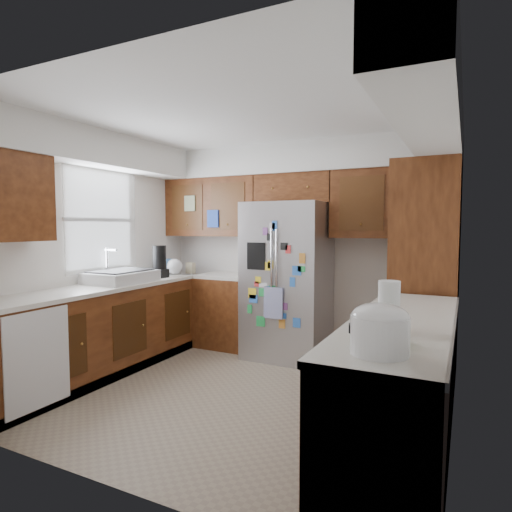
# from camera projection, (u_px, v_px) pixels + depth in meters

# --- Properties ---
(floor) EXTENTS (3.60, 3.60, 0.00)m
(floor) POSITION_uv_depth(u_px,v_px,m) (238.00, 392.00, 3.96)
(floor) COLOR gray
(floor) RESTS_ON ground
(room_shell) EXTENTS (3.64, 3.24, 2.52)m
(room_shell) POSITION_uv_depth(u_px,v_px,m) (246.00, 196.00, 4.20)
(room_shell) COLOR silver
(room_shell) RESTS_ON ground
(left_counter_run) EXTENTS (1.36, 3.20, 0.92)m
(left_counter_run) POSITION_uv_depth(u_px,v_px,m) (127.00, 330.00, 4.55)
(left_counter_run) COLOR #3B1A0B
(left_counter_run) RESTS_ON ground
(right_counter_run) EXTENTS (0.63, 2.25, 0.92)m
(right_counter_run) POSITION_uv_depth(u_px,v_px,m) (401.00, 393.00, 2.84)
(right_counter_run) COLOR #3B1A0B
(right_counter_run) RESTS_ON ground
(pantry) EXTENTS (0.60, 0.90, 2.15)m
(pantry) POSITION_uv_depth(u_px,v_px,m) (425.00, 272.00, 4.25)
(pantry) COLOR #3B1A0B
(pantry) RESTS_ON ground
(fridge) EXTENTS (0.90, 0.79, 1.80)m
(fridge) POSITION_uv_depth(u_px,v_px,m) (287.00, 280.00, 4.97)
(fridge) COLOR #A4A3A9
(fridge) RESTS_ON ground
(bridge_cabinet) EXTENTS (0.96, 0.34, 0.35)m
(bridge_cabinet) POSITION_uv_depth(u_px,v_px,m) (295.00, 189.00, 5.10)
(bridge_cabinet) COLOR #3B1A0B
(bridge_cabinet) RESTS_ON fridge
(fridge_top_items) EXTENTS (0.59, 0.28, 0.25)m
(fridge_top_items) POSITION_uv_depth(u_px,v_px,m) (285.00, 165.00, 5.13)
(fridge_top_items) COLOR #284EAC
(fridge_top_items) RESTS_ON bridge_cabinet
(sink_assembly) EXTENTS (0.52, 0.70, 0.37)m
(sink_assembly) POSITION_uv_depth(u_px,v_px,m) (121.00, 276.00, 4.64)
(sink_assembly) COLOR silver
(sink_assembly) RESTS_ON left_counter_run
(left_counter_clutter) EXTENTS (0.41, 0.74, 0.38)m
(left_counter_clutter) POSITION_uv_depth(u_px,v_px,m) (166.00, 265.00, 5.29)
(left_counter_clutter) COLOR black
(left_counter_clutter) RESTS_ON left_counter_run
(rice_cooker) EXTENTS (0.29, 0.28, 0.24)m
(rice_cooker) POSITION_uv_depth(u_px,v_px,m) (380.00, 328.00, 2.04)
(rice_cooker) COLOR white
(rice_cooker) RESTS_ON right_counter_run
(paper_towel) EXTENTS (0.13, 0.13, 0.29)m
(paper_towel) POSITION_uv_depth(u_px,v_px,m) (389.00, 305.00, 2.54)
(paper_towel) COLOR white
(paper_towel) RESTS_ON right_counter_run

